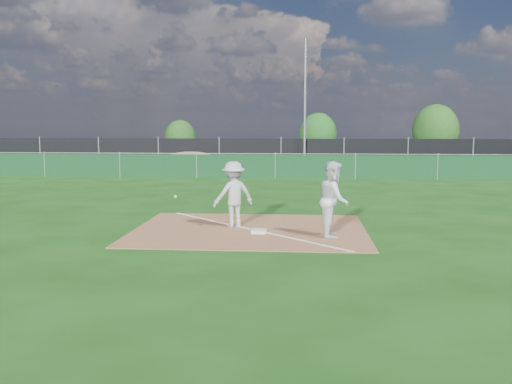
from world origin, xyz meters
TOP-DOWN VIEW (x-y plane):
  - ground at (0.00, 10.00)m, footprint 90.00×90.00m
  - infield_dirt at (0.00, 1.00)m, footprint 6.00×5.00m
  - foul_line at (0.00, 1.00)m, footprint 5.01×5.01m
  - green_fence at (0.00, 15.00)m, footprint 44.00×0.05m
  - dirt_mound at (-5.00, 18.50)m, footprint 3.38×2.60m
  - black_fence at (0.00, 23.00)m, footprint 46.00×0.04m
  - parking_lot at (0.00, 28.00)m, footprint 46.00×9.00m
  - light_pole at (1.50, 22.70)m, footprint 0.16×0.16m
  - first_base at (0.28, 0.54)m, footprint 0.39×0.39m
  - play_at_first at (-0.47, 1.37)m, footprint 2.27×1.15m
  - runner at (2.12, 0.27)m, footprint 0.74×0.93m
  - car_left at (-4.24, 27.73)m, footprint 4.95×2.43m
  - car_mid at (-1.78, 26.88)m, footprint 4.77×3.15m
  - car_right at (5.90, 28.27)m, footprint 5.01×3.17m
  - tree_left at (-8.83, 33.59)m, footprint 2.58×2.58m
  - tree_mid at (2.67, 34.18)m, footprint 3.07×3.07m
  - tree_right at (11.90, 32.85)m, footprint 3.61×3.61m

SIDE VIEW (x-z plane):
  - ground at x=0.00m, z-range 0.00..0.00m
  - parking_lot at x=0.00m, z-range 0.00..0.01m
  - infield_dirt at x=0.00m, z-range 0.00..0.02m
  - foul_line at x=0.00m, z-range 0.02..0.03m
  - first_base at x=0.28m, z-range 0.02..0.10m
  - dirt_mound at x=-5.00m, z-range 0.00..1.17m
  - green_fence at x=0.00m, z-range 0.00..1.20m
  - car_right at x=5.90m, z-range 0.01..1.36m
  - car_mid at x=-1.78m, z-range 0.01..1.50m
  - car_left at x=-4.24m, z-range 0.01..1.63m
  - play_at_first at x=-0.47m, z-range 0.02..1.77m
  - black_fence at x=0.00m, z-range 0.00..1.80m
  - runner at x=2.12m, z-range 0.00..1.86m
  - tree_left at x=-8.83m, z-range 0.04..3.10m
  - tree_mid at x=2.67m, z-range 0.05..3.70m
  - tree_right at x=11.90m, z-range 0.06..4.35m
  - light_pole at x=1.50m, z-range 0.00..8.00m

